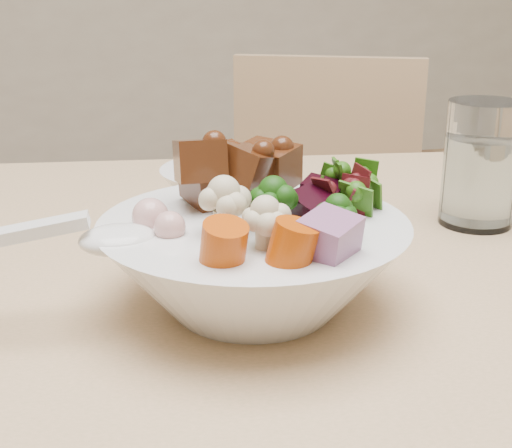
% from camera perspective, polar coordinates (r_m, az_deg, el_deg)
% --- Properties ---
extents(chair_far, '(0.48, 0.48, 0.80)m').
position_cam_1_polar(chair_far, '(1.37, 5.07, -1.90)').
color(chair_far, tan).
rests_on(chair_far, ground).
extents(food_bowl, '(0.25, 0.25, 0.14)m').
position_cam_1_polar(food_bowl, '(0.58, -0.05, -2.66)').
color(food_bowl, white).
rests_on(food_bowl, dining_table).
extents(soup_spoon, '(0.17, 0.05, 0.03)m').
position_cam_1_polar(soup_spoon, '(0.55, -13.08, -1.12)').
color(soup_spoon, white).
rests_on(soup_spoon, food_bowl).
extents(water_glass, '(0.08, 0.08, 0.14)m').
position_cam_1_polar(water_glass, '(0.81, 17.48, 4.22)').
color(water_glass, silver).
rests_on(water_glass, dining_table).
extents(side_bowl, '(0.15, 0.15, 0.05)m').
position_cam_1_polar(side_bowl, '(0.82, -2.33, 2.76)').
color(side_bowl, white).
rests_on(side_bowl, dining_table).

